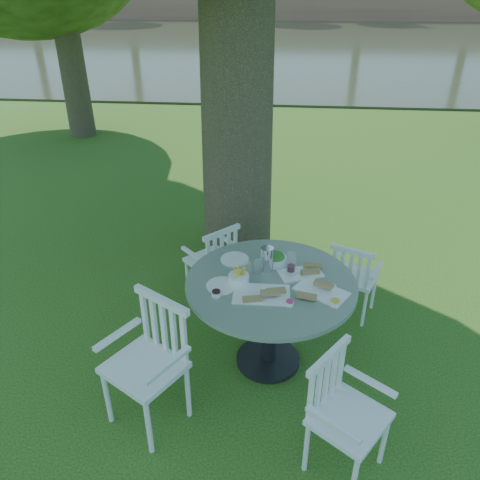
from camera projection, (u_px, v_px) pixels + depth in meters
ground at (238, 325)px, 4.59m from camera, size 140.00×140.00×0.00m
table at (270, 298)px, 3.83m from camera, size 1.38×1.38×0.85m
chair_ne at (352, 275)px, 4.49m from camera, size 0.54×0.52×0.82m
chair_nw at (216, 258)px, 4.71m from camera, size 0.60×0.60×0.87m
chair_sw at (154, 352)px, 3.41m from camera, size 0.69×0.68×1.01m
chair_se at (338, 404)px, 3.06m from camera, size 0.62×0.63×0.91m
tableware at (269, 273)px, 3.78m from camera, size 1.13×0.75×0.21m
river at (282, 43)px, 24.56m from camera, size 100.00×28.00×0.12m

